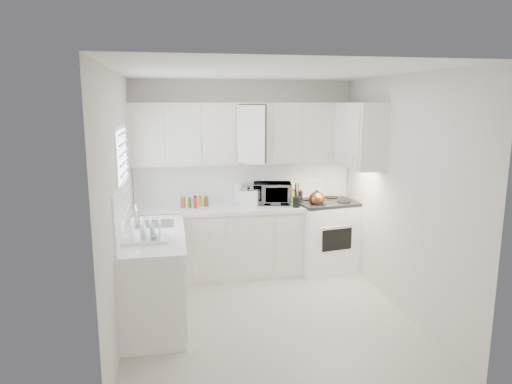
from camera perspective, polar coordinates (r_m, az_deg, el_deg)
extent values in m
plane|color=#BCB8AC|center=(5.24, 1.42, -15.02)|extent=(3.20, 3.20, 0.00)
plane|color=white|center=(4.72, 1.58, 14.66)|extent=(3.20, 3.20, 0.00)
plane|color=beige|center=(6.36, -1.46, 1.95)|extent=(3.00, 0.00, 3.00)
plane|color=beige|center=(3.31, 7.21, -6.58)|extent=(3.00, 0.00, 3.00)
plane|color=beige|center=(4.74, -16.53, -1.60)|extent=(0.00, 3.20, 3.20)
plane|color=beige|center=(5.32, 17.51, -0.33)|extent=(0.00, 3.20, 3.20)
cube|color=silver|center=(6.08, -4.62, -2.10)|extent=(2.24, 0.64, 0.05)
cube|color=silver|center=(5.00, -12.52, -5.19)|extent=(0.64, 1.62, 0.05)
cube|color=silver|center=(6.36, -1.44, 1.27)|extent=(2.98, 0.02, 0.55)
cube|color=silver|center=(4.95, -16.14, -1.95)|extent=(0.02, 1.60, 0.55)
imported|color=gray|center=(6.25, 2.01, 0.14)|extent=(0.55, 0.37, 0.35)
cylinder|color=white|center=(6.29, -2.19, -0.14)|extent=(0.12, 0.12, 0.27)
cylinder|color=#9C522A|center=(6.16, -9.01, -1.17)|extent=(0.06, 0.06, 0.13)
cylinder|color=#2F6321|center=(6.08, -8.28, -1.32)|extent=(0.06, 0.06, 0.13)
cylinder|color=red|center=(6.17, -7.62, -1.12)|extent=(0.06, 0.06, 0.13)
cylinder|color=#CCD632|center=(6.08, -6.87, -1.27)|extent=(0.06, 0.06, 0.13)
cylinder|color=brown|center=(6.18, -6.23, -1.07)|extent=(0.06, 0.06, 0.13)
cylinder|color=red|center=(6.39, 3.90, -0.36)|extent=(0.06, 0.06, 0.19)
cylinder|color=#CCD632|center=(6.34, 4.51, -0.44)|extent=(0.06, 0.06, 0.19)
cylinder|color=brown|center=(6.41, 4.85, -0.32)|extent=(0.06, 0.06, 0.19)
cylinder|color=black|center=(6.37, 5.47, -0.41)|extent=(0.06, 0.06, 0.19)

